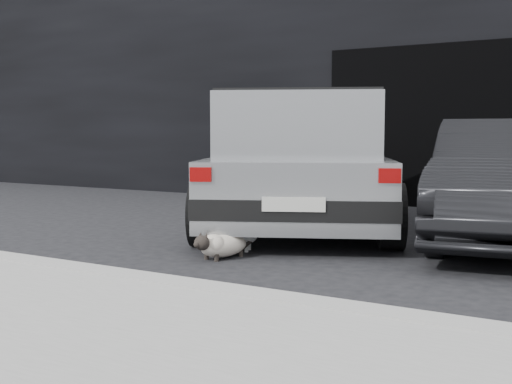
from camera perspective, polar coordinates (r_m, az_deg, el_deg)
The scene contains 9 objects.
ground at distance 7.30m, azimuth 1.29°, elevation -4.17°, with size 80.00×80.00×0.00m, color black.
building_facade at distance 12.61m, azimuth 19.16°, elevation 10.91°, with size 34.00×4.00×5.00m, color black.
garage_opening at distance 10.58m, azimuth 16.82°, elevation 5.60°, with size 4.00×0.10×2.60m, color black.
curb at distance 4.61m, azimuth -3.67°, elevation -9.04°, with size 18.00×0.25×0.12m, color #989792.
sidewalk at distance 3.71m, azimuth -14.38°, elevation -12.80°, with size 18.00×2.20×0.11m, color #989792.
silver_hatchback at distance 8.13m, azimuth 4.01°, elevation 3.23°, with size 3.71×4.94×1.67m.
second_car at distance 7.51m, azimuth 21.48°, elevation 0.93°, with size 1.43×4.11×1.35m, color black.
cat_siamese at distance 6.14m, azimuth -3.21°, elevation -4.76°, with size 0.39×0.81×0.28m.
cat_white at distance 6.54m, azimuth -1.69°, elevation -3.81°, with size 0.69×0.39×0.34m.
Camera 1 is at (3.51, -6.29, 1.20)m, focal length 45.00 mm.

